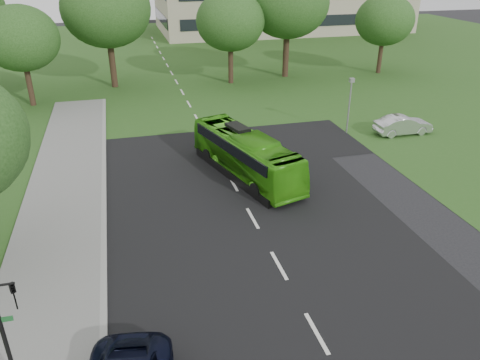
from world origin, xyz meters
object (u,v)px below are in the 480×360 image
at_px(traffic_light, 6,326).
at_px(sedan, 403,125).
at_px(tree_park_e, 385,20).
at_px(tree_park_a, 20,38).
at_px(tree_park_b, 106,9).
at_px(tree_park_d, 288,2).
at_px(bus, 246,154).
at_px(camera_pole, 350,98).
at_px(tree_park_c, 230,21).

bearing_deg(traffic_light, sedan, 11.12).
bearing_deg(tree_park_e, tree_park_a, -174.52).
relative_size(tree_park_b, tree_park_d, 0.98).
distance_m(tree_park_a, tree_park_e, 34.96).
bearing_deg(traffic_light, bus, 26.54).
relative_size(bus, camera_pole, 2.32).
distance_m(tree_park_a, sedan, 30.70).
bearing_deg(tree_park_a, tree_park_e, 5.48).
bearing_deg(bus, traffic_light, -144.80).
xyz_separation_m(tree_park_c, traffic_light, (-14.62, -34.22, -3.35)).
height_order(tree_park_c, tree_park_e, tree_park_c).
bearing_deg(sedan, tree_park_a, 62.00).
xyz_separation_m(tree_park_e, bus, (-20.83, -21.41, -4.19)).
xyz_separation_m(tree_park_d, bus, (-10.45, -22.47, -6.07)).
relative_size(tree_park_e, traffic_light, 1.84).
bearing_deg(camera_pole, traffic_light, -121.62).
relative_size(tree_park_a, sedan, 2.00).
height_order(tree_park_b, traffic_light, tree_park_b).
relative_size(tree_park_e, sedan, 1.96).
relative_size(tree_park_a, camera_pole, 2.05).
xyz_separation_m(tree_park_c, camera_pole, (4.75, -16.18, -3.35)).
bearing_deg(tree_park_b, camera_pole, -47.57).
bearing_deg(tree_park_b, traffic_light, -95.31).
height_order(sedan, camera_pole, camera_pole).
height_order(tree_park_e, traffic_light, tree_park_e).
bearing_deg(tree_park_a, tree_park_c, 9.79).
height_order(tree_park_a, tree_park_b, tree_park_b).
height_order(tree_park_b, camera_pole, tree_park_b).
xyz_separation_m(tree_park_b, camera_pole, (16.06, -17.57, -4.59)).
xyz_separation_m(tree_park_b, sedan, (19.81, -18.83, -6.50)).
height_order(tree_park_b, tree_park_e, tree_park_b).
distance_m(tree_park_c, camera_pole, 17.19).
bearing_deg(sedan, tree_park_b, 46.59).
height_order(traffic_light, camera_pole, traffic_light).
bearing_deg(tree_park_c, tree_park_d, 11.37).
bearing_deg(tree_park_b, sedan, -43.54).
bearing_deg(tree_park_e, sedan, -114.62).
height_order(bus, sedan, bus).
bearing_deg(traffic_light, tree_park_a, 71.75).
xyz_separation_m(tree_park_b, tree_park_e, (27.89, -1.20, -1.69)).
distance_m(tree_park_a, bus, 23.25).
bearing_deg(bus, tree_park_a, 111.50).
distance_m(tree_park_e, camera_pole, 20.40).
bearing_deg(bus, tree_park_b, 91.13).
bearing_deg(tree_park_e, bus, -134.20).
bearing_deg(tree_park_a, camera_pole, -29.56).
relative_size(sedan, camera_pole, 1.03).
bearing_deg(tree_park_a, traffic_light, -83.38).
relative_size(tree_park_e, bus, 0.87).
distance_m(traffic_light, camera_pole, 26.47).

